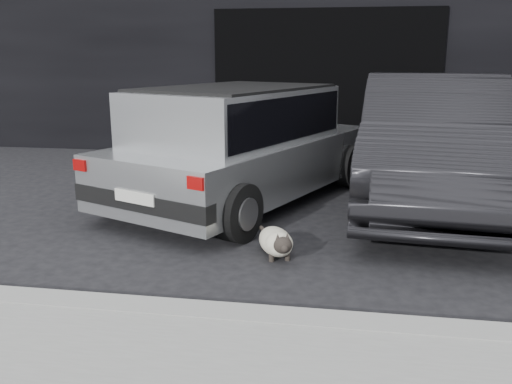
% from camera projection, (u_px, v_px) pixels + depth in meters
% --- Properties ---
extents(ground, '(80.00, 80.00, 0.00)m').
position_uv_depth(ground, '(222.00, 215.00, 6.30)').
color(ground, black).
rests_on(ground, ground).
extents(building_facade, '(34.00, 4.00, 5.00)m').
position_uv_depth(building_facade, '(331.00, 21.00, 11.27)').
color(building_facade, black).
rests_on(building_facade, ground).
extents(garage_opening, '(4.00, 0.10, 2.60)m').
position_uv_depth(garage_opening, '(325.00, 84.00, 9.64)').
color(garage_opening, black).
rests_on(garage_opening, ground).
extents(curb, '(18.00, 0.25, 0.12)m').
position_uv_depth(curb, '(281.00, 322.00, 3.64)').
color(curb, gray).
rests_on(curb, ground).
extents(silver_hatchback, '(3.14, 4.28, 1.44)m').
position_uv_depth(silver_hatchback, '(241.00, 140.00, 6.71)').
color(silver_hatchback, '#ADB0B1').
rests_on(silver_hatchback, ground).
extents(second_car, '(2.06, 4.92, 1.58)m').
position_uv_depth(second_car, '(433.00, 140.00, 6.66)').
color(second_car, black).
rests_on(second_car, ground).
extents(cat_siamese, '(0.47, 0.82, 0.30)m').
position_uv_depth(cat_siamese, '(277.00, 242.00, 4.97)').
color(cat_siamese, beige).
rests_on(cat_siamese, ground).
extents(cat_white, '(0.85, 0.36, 0.40)m').
position_uv_depth(cat_white, '(162.00, 207.00, 5.92)').
color(cat_white, silver).
rests_on(cat_white, ground).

